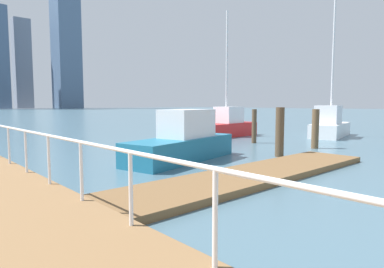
{
  "coord_description": "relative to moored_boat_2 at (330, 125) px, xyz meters",
  "views": [
    {
      "loc": [
        -5.56,
        3.74,
        2.11
      ],
      "look_at": [
        1.45,
        11.47,
        1.16
      ],
      "focal_mm": 30.86,
      "sensor_mm": 36.0,
      "label": 1
    }
  ],
  "objects": [
    {
      "name": "skyline_tower_7",
      "position": [
        44.02,
        153.88,
        33.99
      ],
      "size": [
        11.31,
        13.82,
        69.54
      ],
      "primitive_type": "cube",
      "rotation": [
        0.0,
        0.0,
        -0.04
      ],
      "color": "slate",
      "rests_on": "ground_plane"
    },
    {
      "name": "floating_dock",
      "position": [
        -13.5,
        -4.04,
        -0.69
      ],
      "size": [
        10.53,
        2.0,
        0.18
      ],
      "primitive_type": "cube",
      "color": "brown",
      "rests_on": "ground_plane"
    },
    {
      "name": "moored_boat_4",
      "position": [
        -12.78,
        -0.36,
        -0.07
      ],
      "size": [
        5.32,
        2.75,
        1.91
      ],
      "color": "#1E6B8C",
      "rests_on": "ground_plane"
    },
    {
      "name": "dock_piling_3",
      "position": [
        -6.36,
        1.2,
        0.14
      ],
      "size": [
        0.26,
        0.26,
        1.84
      ],
      "primitive_type": "cylinder",
      "color": "brown",
      "rests_on": "ground_plane"
    },
    {
      "name": "dock_piling_0",
      "position": [
        -5.99,
        -2.1,
        0.15
      ],
      "size": [
        0.33,
        0.33,
        1.87
      ],
      "primitive_type": "cylinder",
      "color": "brown",
      "rests_on": "ground_plane"
    },
    {
      "name": "ground_plane",
      "position": [
        -15.26,
        6.52,
        -0.78
      ],
      "size": [
        300.0,
        300.0,
        0.0
      ],
      "primitive_type": "plane",
      "color": "#476675"
    },
    {
      "name": "moored_boat_2",
      "position": [
        0.0,
        0.0,
        0.0
      ],
      "size": [
        5.15,
        2.77,
        9.68
      ],
      "color": "white",
      "rests_on": "ground_plane"
    },
    {
      "name": "skyline_tower_6",
      "position": [
        29.55,
        175.27,
        21.67
      ],
      "size": [
        8.25,
        8.13,
        44.91
      ],
      "primitive_type": "cube",
      "rotation": [
        0.0,
        0.0,
        -0.03
      ],
      "color": "gray",
      "rests_on": "ground_plane"
    },
    {
      "name": "dock_piling_1",
      "position": [
        -9.37,
        -2.35,
        0.21
      ],
      "size": [
        0.34,
        0.34,
        1.99
      ],
      "primitive_type": "cylinder",
      "color": "brown",
      "rests_on": "ground_plane"
    },
    {
      "name": "moored_boat_5",
      "position": [
        -4.66,
        4.69,
        -0.06
      ],
      "size": [
        4.97,
        2.01,
        8.02
      ],
      "color": "red",
      "rests_on": "ground_plane"
    },
    {
      "name": "boardwalk_railing",
      "position": [
        -18.41,
        -2.53,
        0.46
      ],
      "size": [
        0.06,
        29.53,
        1.08
      ],
      "color": "white",
      "rests_on": "boardwalk"
    }
  ]
}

